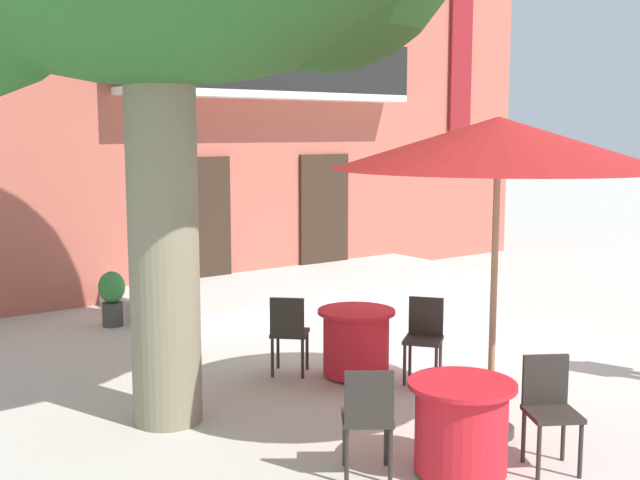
{
  "coord_description": "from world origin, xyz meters",
  "views": [
    {
      "loc": [
        -6.77,
        -6.87,
        2.72
      ],
      "look_at": [
        -0.63,
        1.4,
        1.3
      ],
      "focal_mm": 44.23,
      "sensor_mm": 36.0,
      "label": 1
    }
  ],
  "objects_px": {
    "cafe_chair_middle_0": "(549,404)",
    "cafe_umbrella": "(498,144)",
    "cafe_chair_near_tree_1": "(289,329)",
    "cafe_table_near_tree": "(356,342)",
    "cafe_table_middle": "(461,427)",
    "cafe_chair_middle_1": "(368,414)",
    "ground_planter_left": "(112,295)",
    "cafe_chair_near_tree_0": "(424,333)"
  },
  "relations": [
    {
      "from": "cafe_chair_near_tree_0",
      "to": "cafe_table_middle",
      "type": "height_order",
      "value": "cafe_chair_near_tree_0"
    },
    {
      "from": "cafe_chair_middle_0",
      "to": "cafe_umbrella",
      "type": "distance_m",
      "value": 2.21
    },
    {
      "from": "cafe_table_middle",
      "to": "cafe_chair_middle_0",
      "type": "xyz_separation_m",
      "value": [
        0.68,
        -0.32,
        0.14
      ]
    },
    {
      "from": "cafe_table_near_tree",
      "to": "cafe_chair_middle_0",
      "type": "relative_size",
      "value": 0.95
    },
    {
      "from": "cafe_chair_middle_1",
      "to": "ground_planter_left",
      "type": "bearing_deg",
      "value": 87.22
    },
    {
      "from": "cafe_table_near_tree",
      "to": "ground_planter_left",
      "type": "distance_m",
      "value": 4.05
    },
    {
      "from": "cafe_chair_near_tree_0",
      "to": "cafe_table_middle",
      "type": "xyz_separation_m",
      "value": [
        -1.45,
        -1.92,
        -0.14
      ]
    },
    {
      "from": "cafe_chair_middle_1",
      "to": "ground_planter_left",
      "type": "relative_size",
      "value": 1.17
    },
    {
      "from": "cafe_chair_near_tree_0",
      "to": "cafe_chair_middle_1",
      "type": "xyz_separation_m",
      "value": [
        -2.11,
        -1.55,
        0.0
      ]
    },
    {
      "from": "cafe_chair_near_tree_1",
      "to": "cafe_chair_middle_1",
      "type": "bearing_deg",
      "value": -111.3
    },
    {
      "from": "cafe_table_middle",
      "to": "ground_planter_left",
      "type": "height_order",
      "value": "ground_planter_left"
    },
    {
      "from": "cafe_table_near_tree",
      "to": "cafe_chair_near_tree_1",
      "type": "xyz_separation_m",
      "value": [
        -0.59,
        0.47,
        0.14
      ]
    },
    {
      "from": "cafe_table_near_tree",
      "to": "cafe_chair_middle_0",
      "type": "height_order",
      "value": "cafe_chair_middle_0"
    },
    {
      "from": "cafe_chair_near_tree_1",
      "to": "cafe_chair_middle_0",
      "type": "height_order",
      "value": "same"
    },
    {
      "from": "cafe_table_near_tree",
      "to": "cafe_chair_near_tree_1",
      "type": "height_order",
      "value": "cafe_chair_near_tree_1"
    },
    {
      "from": "cafe_chair_middle_1",
      "to": "ground_planter_left",
      "type": "distance_m",
      "value": 5.94
    },
    {
      "from": "cafe_table_near_tree",
      "to": "cafe_chair_middle_1",
      "type": "distance_m",
      "value": 2.64
    },
    {
      "from": "cafe_chair_near_tree_1",
      "to": "cafe_umbrella",
      "type": "relative_size",
      "value": 0.31
    },
    {
      "from": "ground_planter_left",
      "to": "cafe_chair_near_tree_0",
      "type": "bearing_deg",
      "value": -67.47
    },
    {
      "from": "cafe_chair_near_tree_0",
      "to": "cafe_table_middle",
      "type": "bearing_deg",
      "value": -127.05
    },
    {
      "from": "cafe_chair_near_tree_1",
      "to": "cafe_table_near_tree",
      "type": "bearing_deg",
      "value": -38.36
    },
    {
      "from": "cafe_chair_middle_0",
      "to": "cafe_chair_middle_1",
      "type": "xyz_separation_m",
      "value": [
        -1.34,
        0.7,
        0.0
      ]
    },
    {
      "from": "cafe_table_near_tree",
      "to": "cafe_umbrella",
      "type": "bearing_deg",
      "value": -93.27
    },
    {
      "from": "cafe_table_near_tree",
      "to": "cafe_chair_near_tree_1",
      "type": "distance_m",
      "value": 0.77
    },
    {
      "from": "cafe_table_near_tree",
      "to": "cafe_umbrella",
      "type": "height_order",
      "value": "cafe_umbrella"
    },
    {
      "from": "cafe_table_middle",
      "to": "cafe_chair_middle_1",
      "type": "height_order",
      "value": "cafe_chair_middle_1"
    },
    {
      "from": "cafe_chair_middle_1",
      "to": "cafe_chair_middle_0",
      "type": "bearing_deg",
      "value": -27.54
    },
    {
      "from": "cafe_table_middle",
      "to": "cafe_chair_middle_1",
      "type": "relative_size",
      "value": 0.95
    },
    {
      "from": "cafe_table_near_tree",
      "to": "cafe_table_middle",
      "type": "bearing_deg",
      "value": -110.76
    },
    {
      "from": "ground_planter_left",
      "to": "cafe_table_near_tree",
      "type": "bearing_deg",
      "value": -71.19
    },
    {
      "from": "cafe_chair_near_tree_1",
      "to": "cafe_chair_middle_0",
      "type": "relative_size",
      "value": 1.0
    },
    {
      "from": "cafe_table_middle",
      "to": "cafe_umbrella",
      "type": "xyz_separation_m",
      "value": [
        0.82,
        0.42,
        2.22
      ]
    },
    {
      "from": "cafe_chair_middle_0",
      "to": "cafe_umbrella",
      "type": "height_order",
      "value": "cafe_umbrella"
    },
    {
      "from": "cafe_table_near_tree",
      "to": "cafe_chair_near_tree_0",
      "type": "height_order",
      "value": "cafe_chair_near_tree_0"
    },
    {
      "from": "ground_planter_left",
      "to": "cafe_table_middle",
      "type": "bearing_deg",
      "value": -86.68
    },
    {
      "from": "cafe_chair_near_tree_0",
      "to": "cafe_chair_near_tree_1",
      "type": "distance_m",
      "value": 1.5
    },
    {
      "from": "cafe_table_middle",
      "to": "cafe_chair_middle_0",
      "type": "relative_size",
      "value": 0.95
    },
    {
      "from": "cafe_chair_near_tree_1",
      "to": "cafe_chair_middle_1",
      "type": "distance_m",
      "value": 2.76
    },
    {
      "from": "cafe_chair_near_tree_0",
      "to": "cafe_table_near_tree",
      "type": "bearing_deg",
      "value": 132.91
    },
    {
      "from": "cafe_chair_near_tree_1",
      "to": "cafe_umbrella",
      "type": "xyz_separation_m",
      "value": [
        0.47,
        -2.53,
        2.08
      ]
    },
    {
      "from": "cafe_table_near_tree",
      "to": "cafe_table_middle",
      "type": "xyz_separation_m",
      "value": [
        -0.94,
        -2.48,
        0.0
      ]
    },
    {
      "from": "cafe_chair_near_tree_0",
      "to": "ground_planter_left",
      "type": "height_order",
      "value": "cafe_chair_near_tree_0"
    }
  ]
}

